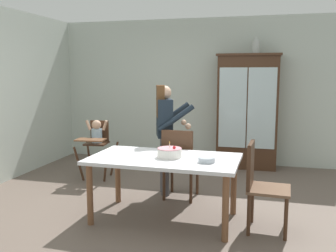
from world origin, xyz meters
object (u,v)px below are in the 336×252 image
object	(u,v)px
serving_bowl	(207,160)
dining_chair_right_end	(259,180)
dining_chair_far_side	(179,159)
birthday_cake	(170,153)
adult_person	(165,126)
dining_table	(164,164)
china_cabinet	(247,111)
ceramic_vase	(256,47)
high_chair_with_toddler	(97,138)

from	to	relation	value
serving_bowl	dining_chair_right_end	bearing A→B (deg)	9.83
dining_chair_right_end	dining_chair_far_side	bearing A→B (deg)	59.27
birthday_cake	serving_bowl	world-z (taller)	birthday_cake
adult_person	dining_chair_far_side	size ratio (longest dim) A/B	1.59
adult_person	serving_bowl	world-z (taller)	adult_person
dining_table	china_cabinet	bearing A→B (deg)	73.36
serving_bowl	adult_person	bearing A→B (deg)	126.03
ceramic_vase	serving_bowl	world-z (taller)	ceramic_vase
china_cabinet	birthday_cake	size ratio (longest dim) A/B	7.24
birthday_cake	dining_chair_far_side	size ratio (longest dim) A/B	0.29
adult_person	dining_table	bearing A→B (deg)	174.00
ceramic_vase	birthday_cake	size ratio (longest dim) A/B	0.96
birthday_cake	dining_chair_right_end	size ratio (longest dim) A/B	0.29
china_cabinet	birthday_cake	distance (m)	2.78
ceramic_vase	serving_bowl	bearing A→B (deg)	-98.28
dining_table	high_chair_with_toddler	bearing A→B (deg)	137.62
adult_person	china_cabinet	bearing A→B (deg)	-50.67
high_chair_with_toddler	dining_chair_far_side	distance (m)	1.66
serving_bowl	dining_chair_right_end	distance (m)	0.61
dining_table	dining_chair_right_end	world-z (taller)	dining_chair_right_end
adult_person	serving_bowl	size ratio (longest dim) A/B	8.50
ceramic_vase	adult_person	world-z (taller)	ceramic_vase
ceramic_vase	dining_table	size ratio (longest dim) A/B	0.16
dining_table	birthday_cake	size ratio (longest dim) A/B	6.12
high_chair_with_toddler	adult_person	distance (m)	1.39
serving_bowl	dining_table	bearing A→B (deg)	166.47
high_chair_with_toddler	serving_bowl	xyz separation A→B (m)	(2.00, -1.49, 0.11)
adult_person	dining_chair_far_side	distance (m)	0.52
dining_table	dining_chair_far_side	bearing A→B (deg)	88.70
adult_person	dining_table	world-z (taller)	adult_person
dining_chair_right_end	birthday_cake	bearing A→B (deg)	91.61
ceramic_vase	dining_table	distance (m)	3.21
dining_table	serving_bowl	world-z (taller)	serving_bowl
birthday_cake	dining_chair_far_side	bearing A→B (deg)	93.62
dining_chair_far_side	dining_chair_right_end	distance (m)	1.27
dining_chair_far_side	dining_chair_right_end	world-z (taller)	same
birthday_cake	china_cabinet	bearing A→B (deg)	74.45
ceramic_vase	adult_person	distance (m)	2.43
birthday_cake	dining_chair_right_end	bearing A→B (deg)	-2.00
ceramic_vase	birthday_cake	bearing A→B (deg)	-107.69
ceramic_vase	high_chair_with_toddler	distance (m)	3.13
high_chair_with_toddler	dining_chair_far_side	bearing A→B (deg)	-29.69
adult_person	dining_table	size ratio (longest dim) A/B	0.89
dining_table	birthday_cake	bearing A→B (deg)	10.29
high_chair_with_toddler	dining_table	bearing A→B (deg)	-47.96
china_cabinet	dining_chair_far_side	world-z (taller)	china_cabinet
serving_bowl	dining_chair_far_side	size ratio (longest dim) A/B	0.19
china_cabinet	adult_person	size ratio (longest dim) A/B	1.32
ceramic_vase	high_chair_with_toddler	size ratio (longest dim) A/B	0.28
high_chair_with_toddler	dining_chair_right_end	distance (m)	2.92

